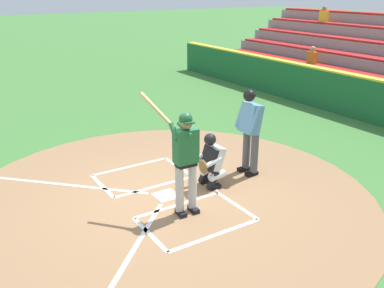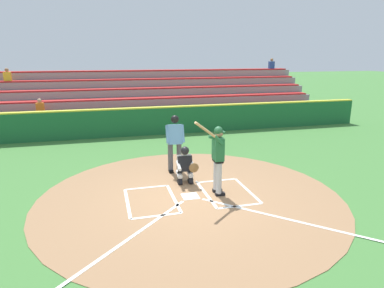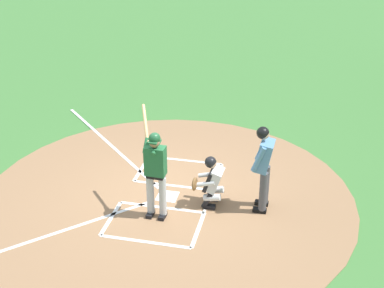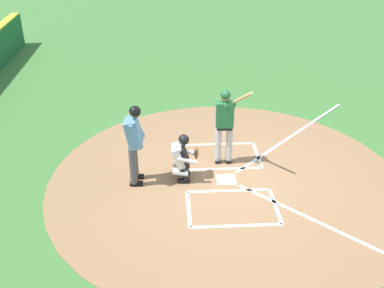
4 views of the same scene
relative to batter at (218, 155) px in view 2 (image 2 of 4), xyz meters
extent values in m
plane|color=#427A38|center=(0.74, -0.03, -1.10)|extent=(120.00, 120.00, 0.00)
cylinder|color=#99704C|center=(0.74, -0.03, -1.09)|extent=(8.00, 8.00, 0.01)
cube|color=white|center=(0.74, -0.03, -1.08)|extent=(0.44, 0.44, 0.01)
cube|color=white|center=(-0.31, -0.93, -1.08)|extent=(1.20, 0.08, 0.01)
cube|color=white|center=(-0.31, 0.87, -1.08)|extent=(1.20, 0.08, 0.01)
cube|color=white|center=(0.29, -0.03, -1.08)|extent=(0.08, 1.80, 0.01)
cube|color=white|center=(-0.91, -0.03, -1.08)|extent=(0.08, 1.80, 0.01)
cube|color=white|center=(1.79, -0.93, -1.08)|extent=(1.20, 0.08, 0.01)
cube|color=white|center=(1.79, 0.87, -1.08)|extent=(1.20, 0.08, 0.01)
cube|color=white|center=(1.19, -0.03, -1.08)|extent=(0.08, 1.80, 0.01)
cube|color=white|center=(2.39, -0.03, -1.08)|extent=(0.08, 1.80, 0.01)
cube|color=white|center=(2.84, 2.07, -1.08)|extent=(3.73, 3.73, 0.01)
cube|color=white|center=(-1.36, 2.07, -1.08)|extent=(3.73, 3.73, 0.01)
cylinder|color=#BCBCBC|center=(-0.02, -0.14, -0.60)|extent=(0.15, 0.15, 0.84)
cube|color=black|center=(-0.06, -0.14, -1.05)|extent=(0.27, 0.13, 0.09)
cylinder|color=#BCBCBC|center=(0.00, 0.12, -0.60)|extent=(0.15, 0.15, 0.84)
cube|color=black|center=(-0.04, 0.12, -1.05)|extent=(0.27, 0.13, 0.09)
cube|color=black|center=(-0.01, -0.01, -0.13)|extent=(0.24, 0.35, 0.10)
cube|color=#236638|center=(-0.01, -0.01, 0.18)|extent=(0.26, 0.41, 0.60)
sphere|color=#9E7051|center=(-0.03, -0.01, 0.59)|extent=(0.21, 0.21, 0.21)
sphere|color=#1E512D|center=(-0.01, -0.01, 0.66)|extent=(0.23, 0.23, 0.23)
cube|color=#1E512D|center=(-0.12, -0.01, 0.63)|extent=(0.12, 0.17, 0.02)
cylinder|color=#236638|center=(0.04, -0.03, 0.46)|extent=(0.43, 0.11, 0.21)
cylinder|color=#236638|center=(0.05, 0.18, 0.46)|extent=(0.27, 0.10, 0.29)
cylinder|color=tan|center=(0.42, 0.30, 0.76)|extent=(0.69, 0.34, 0.53)
cylinder|color=tan|center=(0.10, 0.16, 0.52)|extent=(0.10, 0.10, 0.08)
cube|color=black|center=(0.49, -0.99, -1.05)|extent=(0.13, 0.26, 0.09)
cube|color=black|center=(0.49, -0.95, -0.90)|extent=(0.13, 0.25, 0.37)
cylinder|color=silver|center=(0.49, -1.05, -0.82)|extent=(0.17, 0.37, 0.21)
cube|color=black|center=(0.81, -1.00, -1.05)|extent=(0.13, 0.26, 0.09)
cube|color=black|center=(0.81, -0.96, -0.90)|extent=(0.13, 0.25, 0.37)
cylinder|color=silver|center=(0.81, -1.06, -0.82)|extent=(0.17, 0.37, 0.21)
cube|color=silver|center=(0.65, -1.06, -0.48)|extent=(0.41, 0.37, 0.52)
cube|color=black|center=(0.65, -0.95, -0.48)|extent=(0.43, 0.23, 0.46)
sphere|color=tan|center=(0.65, -0.99, -0.11)|extent=(0.21, 0.21, 0.21)
sphere|color=black|center=(0.65, -0.97, -0.09)|extent=(0.24, 0.24, 0.24)
cylinder|color=silver|center=(0.46, -0.88, -0.50)|extent=(0.11, 0.45, 0.20)
cylinder|color=silver|center=(0.86, -0.90, -0.50)|extent=(0.11, 0.45, 0.20)
ellipsoid|color=brown|center=(0.46, -0.69, -0.53)|extent=(0.28, 0.11, 0.28)
cylinder|color=#4C4C51|center=(0.58, -2.07, -0.59)|extent=(0.16, 0.16, 0.86)
cube|color=black|center=(0.58, -2.02, -1.05)|extent=(0.14, 0.29, 0.09)
cylinder|color=#4C4C51|center=(0.86, -2.09, -0.59)|extent=(0.16, 0.16, 0.86)
cube|color=black|center=(0.86, -2.04, -1.05)|extent=(0.14, 0.29, 0.09)
cube|color=#5B8EB7|center=(0.72, -2.04, 0.15)|extent=(0.46, 0.38, 0.66)
sphere|color=tan|center=(0.72, -2.00, 0.62)|extent=(0.22, 0.22, 0.22)
sphere|color=black|center=(0.72, -1.98, 0.64)|extent=(0.25, 0.25, 0.25)
cylinder|color=#5B8EB7|center=(0.48, -1.95, 0.18)|extent=(0.11, 0.29, 0.56)
cylinder|color=#5B8EB7|center=(0.96, -1.97, 0.18)|extent=(0.11, 0.29, 0.56)
sphere|color=white|center=(0.32, -0.93, -1.06)|extent=(0.07, 0.07, 0.07)
cube|color=#1E6033|center=(0.74, -7.53, -0.47)|extent=(22.00, 0.36, 1.25)
cube|color=yellow|center=(0.74, -7.53, 0.18)|extent=(22.00, 0.32, 0.06)
cube|color=gray|center=(0.74, -8.55, -0.87)|extent=(20.00, 0.85, 0.45)
cube|color=red|center=(0.74, -8.55, -0.61)|extent=(19.60, 0.72, 0.08)
cube|color=gray|center=(0.74, -9.40, -0.65)|extent=(20.00, 0.85, 0.90)
cube|color=red|center=(0.74, -9.40, -0.16)|extent=(19.60, 0.72, 0.08)
cube|color=gray|center=(0.74, -10.25, -0.42)|extent=(20.00, 0.85, 1.35)
cube|color=red|center=(0.74, -10.25, 0.29)|extent=(19.60, 0.72, 0.08)
cube|color=gray|center=(0.74, -11.10, -0.20)|extent=(20.00, 0.85, 1.80)
cube|color=red|center=(0.74, -11.10, 0.74)|extent=(19.60, 0.72, 0.08)
cube|color=gray|center=(0.74, -11.95, 0.03)|extent=(20.00, 0.85, 2.25)
cube|color=red|center=(0.74, -11.95, 1.19)|extent=(19.60, 0.72, 0.08)
cube|color=gray|center=(0.74, -12.80, 0.25)|extent=(20.00, 0.85, 2.70)
cube|color=red|center=(0.74, -12.80, 1.64)|extent=(19.60, 0.72, 0.08)
cube|color=#284C9E|center=(-8.15, -12.75, 1.91)|extent=(0.36, 0.22, 0.46)
sphere|color=#9E7051|center=(-8.15, -12.75, 2.25)|extent=(0.20, 0.20, 0.20)
cube|color=orange|center=(5.76, -9.35, 0.11)|extent=(0.36, 0.22, 0.46)
sphere|color=tan|center=(5.76, -9.35, 0.45)|extent=(0.20, 0.20, 0.20)
cube|color=yellow|center=(7.60, -11.90, 1.46)|extent=(0.36, 0.22, 0.46)
sphere|color=#9E7051|center=(7.60, -11.90, 1.80)|extent=(0.20, 0.20, 0.20)
camera|label=1|loc=(-5.69, 3.48, 2.71)|focal=39.52mm
camera|label=2|loc=(2.83, 8.00, 2.56)|focal=31.45mm
camera|label=3|loc=(-8.99, -2.75, 5.28)|focal=51.78mm
camera|label=4|loc=(9.40, -1.28, 4.64)|focal=43.08mm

